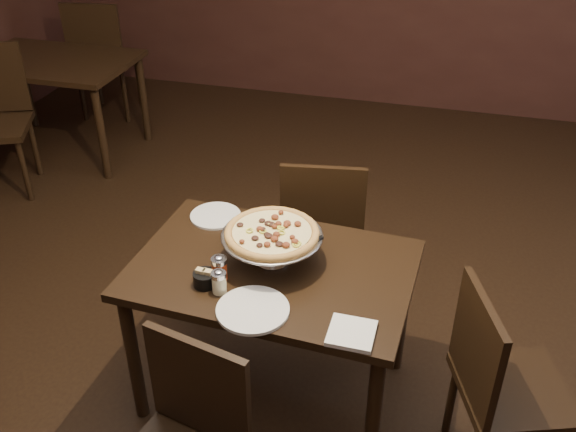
# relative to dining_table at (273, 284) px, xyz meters

# --- Properties ---
(room) EXTENTS (6.04, 7.04, 2.84)m
(room) POSITION_rel_dining_table_xyz_m (0.06, -0.01, 0.80)
(room) COLOR black
(room) RESTS_ON ground
(dining_table) EXTENTS (1.14, 0.79, 0.69)m
(dining_table) POSITION_rel_dining_table_xyz_m (0.00, 0.00, 0.00)
(dining_table) COLOR black
(dining_table) RESTS_ON ground
(background_table) EXTENTS (1.14, 0.76, 0.71)m
(background_table) POSITION_rel_dining_table_xyz_m (-2.20, 1.91, 0.02)
(background_table) COLOR black
(background_table) RESTS_ON ground
(pizza_stand) EXTENTS (0.40, 0.40, 0.17)m
(pizza_stand) POSITION_rel_dining_table_xyz_m (-0.01, 0.03, 0.23)
(pizza_stand) COLOR silver
(pizza_stand) RESTS_ON dining_table
(parmesan_shaker) EXTENTS (0.06, 0.06, 0.10)m
(parmesan_shaker) POSITION_rel_dining_table_xyz_m (-0.15, -0.20, 0.14)
(parmesan_shaker) COLOR #FAF5C2
(parmesan_shaker) RESTS_ON dining_table
(pepper_flake_shaker) EXTENTS (0.06, 0.06, 0.11)m
(pepper_flake_shaker) POSITION_rel_dining_table_xyz_m (-0.17, -0.13, 0.14)
(pepper_flake_shaker) COLOR maroon
(pepper_flake_shaker) RESTS_ON dining_table
(packet_caddy) EXTENTS (0.09, 0.09, 0.07)m
(packet_caddy) POSITION_rel_dining_table_xyz_m (-0.21, -0.18, 0.12)
(packet_caddy) COLOR black
(packet_caddy) RESTS_ON dining_table
(napkin_stack) EXTENTS (0.16, 0.16, 0.02)m
(napkin_stack) POSITION_rel_dining_table_xyz_m (0.37, -0.31, 0.10)
(napkin_stack) COLOR white
(napkin_stack) RESTS_ON dining_table
(plate_left) EXTENTS (0.22, 0.22, 0.01)m
(plate_left) POSITION_rel_dining_table_xyz_m (-0.35, 0.28, 0.10)
(plate_left) COLOR white
(plate_left) RESTS_ON dining_table
(plate_near) EXTENTS (0.27, 0.27, 0.01)m
(plate_near) POSITION_rel_dining_table_xyz_m (0.01, -0.28, 0.10)
(plate_near) COLOR white
(plate_near) RESTS_ON dining_table
(serving_spatula) EXTENTS (0.16, 0.16, 0.02)m
(serving_spatula) POSITION_rel_dining_table_xyz_m (0.15, 0.00, 0.22)
(serving_spatula) COLOR silver
(serving_spatula) RESTS_ON pizza_stand
(chair_far) EXTENTS (0.46, 0.46, 0.85)m
(chair_far) POSITION_rel_dining_table_xyz_m (0.06, 0.67, -0.13)
(chair_far) COLOR black
(chair_far) RESTS_ON ground
(chair_side) EXTENTS (0.50, 0.50, 0.84)m
(chair_side) POSITION_rel_dining_table_xyz_m (0.90, -0.16, -0.14)
(chair_side) COLOR black
(chair_side) RESTS_ON ground
(bg_chair_far) EXTENTS (0.52, 0.52, 0.97)m
(bg_chair_far) POSITION_rel_dining_table_xyz_m (-2.20, 2.57, -0.07)
(bg_chair_far) COLOR black
(bg_chair_far) RESTS_ON ground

